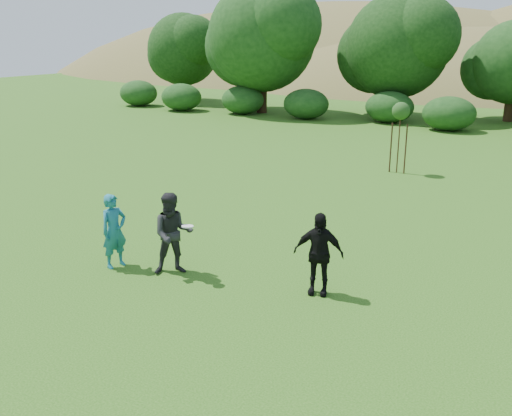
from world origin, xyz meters
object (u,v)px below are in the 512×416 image
at_px(player_black, 318,254).
at_px(sapling, 401,113).
at_px(player_teal, 114,231).
at_px(player_grey, 173,234).

relative_size(player_black, sapling, 0.64).
distance_m(player_teal, player_grey, 1.52).
bearing_deg(player_black, sapling, 83.06).
bearing_deg(sapling, player_grey, -97.57).
bearing_deg(player_black, player_teal, 176.68).
height_order(player_grey, player_black, player_grey).
bearing_deg(player_grey, player_teal, 154.38).
height_order(player_teal, player_grey, player_grey).
distance_m(player_teal, sapling, 13.47).
relative_size(player_grey, sapling, 0.68).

